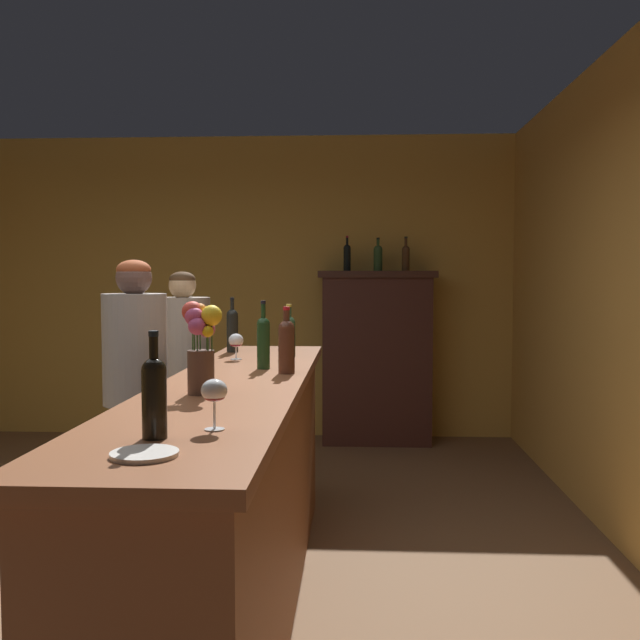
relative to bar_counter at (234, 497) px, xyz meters
name	(u,v)px	position (x,y,z in m)	size (l,w,h in m)	color
floor	(129,600)	(-0.51, 0.10, -0.53)	(9.10, 9.10, 0.00)	brown
wall_back	(247,287)	(-0.51, 3.66, 0.88)	(5.13, 0.12, 2.82)	gold
bar_counter	(234,497)	(0.00, 0.00, 0.00)	(0.62, 3.17, 1.05)	brown
display_cabinet	(377,353)	(0.72, 3.35, 0.29)	(1.05, 0.45, 1.56)	#41221C
wine_bottle_malbec	(287,344)	(0.21, 0.25, 0.66)	(0.08, 0.08, 0.32)	#4D291C
wine_bottle_chardonnay	(289,334)	(0.15, 0.95, 0.65)	(0.07, 0.07, 0.30)	#2E4F30
wine_bottle_pinot	(263,340)	(0.08, 0.41, 0.66)	(0.06, 0.06, 0.34)	#1A391A
wine_bottle_syrah	(154,393)	(-0.03, -1.12, 0.65)	(0.07, 0.07, 0.30)	black
wine_bottle_rose	(232,328)	(-0.21, 1.19, 0.67)	(0.07, 0.07, 0.33)	black
wine_glass_front	(236,342)	(-0.12, 0.80, 0.62)	(0.08, 0.08, 0.14)	white
wine_glass_mid	(214,393)	(0.12, -1.00, 0.63)	(0.08, 0.08, 0.15)	white
flower_arrangement	(201,342)	(-0.06, -0.36, 0.72)	(0.16, 0.12, 0.36)	#50372D
cheese_plate	(144,454)	(0.01, -1.32, 0.53)	(0.17, 0.17, 0.01)	white
display_bottle_left	(347,256)	(0.45, 3.35, 1.17)	(0.07, 0.07, 0.32)	black
display_bottle_midleft	(378,257)	(0.73, 3.35, 1.16)	(0.08, 0.08, 0.30)	#2B4A27
display_bottle_center	(406,256)	(0.98, 3.35, 1.16)	(0.07, 0.07, 0.31)	#4D301B
patron_in_navy	(136,392)	(-0.66, 0.70, 0.35)	(0.34, 0.34, 1.60)	tan
patron_tall	(183,374)	(-0.65, 1.73, 0.31)	(0.37, 0.37, 1.54)	#4B6A52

